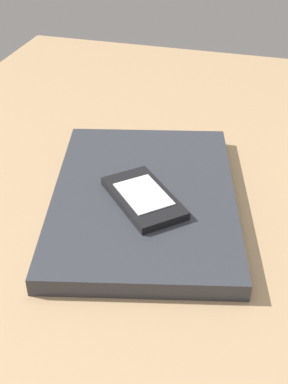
{
  "coord_description": "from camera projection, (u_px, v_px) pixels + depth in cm",
  "views": [
    {
      "loc": [
        -47.28,
        -15.4,
        41.48
      ],
      "look_at": [
        3.04,
        -1.35,
        5.0
      ],
      "focal_mm": 48.43,
      "sensor_mm": 36.0,
      "label": 1
    }
  ],
  "objects": [
    {
      "name": "desk_surface",
      "position": [
        127.0,
        227.0,
        0.64
      ],
      "size": [
        120.0,
        80.0,
        3.0
      ],
      "primitive_type": "cube",
      "color": "tan",
      "rests_on": "ground"
    },
    {
      "name": "laptop_closed",
      "position": [
        144.0,
        198.0,
        0.64
      ],
      "size": [
        36.14,
        29.08,
        2.13
      ],
      "primitive_type": "cube",
      "rotation": [
        0.0,
        0.0,
        0.24
      ],
      "color": "#33353D",
      "rests_on": "desk_surface"
    },
    {
      "name": "cell_phone_on_laptop",
      "position": [
        143.0,
        198.0,
        0.62
      ],
      "size": [
        12.51,
        12.21,
        1.11
      ],
      "color": "black",
      "rests_on": "laptop_closed"
    }
  ]
}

